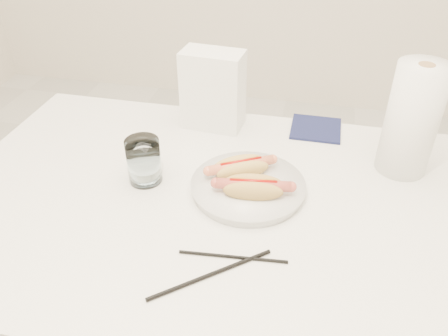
% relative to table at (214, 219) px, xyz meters
% --- Properties ---
extents(table, '(1.20, 0.80, 0.75)m').
position_rel_table_xyz_m(table, '(0.00, 0.00, 0.00)').
color(table, white).
rests_on(table, ground).
extents(plate, '(0.32, 0.32, 0.02)m').
position_rel_table_xyz_m(plate, '(0.07, 0.04, 0.07)').
color(plate, silver).
rests_on(plate, table).
extents(hotdog_left, '(0.14, 0.11, 0.04)m').
position_rel_table_xyz_m(hotdog_left, '(0.05, 0.07, 0.10)').
color(hotdog_left, tan).
rests_on(hotdog_left, plate).
extents(hotdog_right, '(0.16, 0.08, 0.04)m').
position_rel_table_xyz_m(hotdog_right, '(0.09, 0.01, 0.10)').
color(hotdog_right, tan).
rests_on(hotdog_right, plate).
extents(water_glass, '(0.08, 0.08, 0.11)m').
position_rel_table_xyz_m(water_glass, '(-0.17, 0.03, 0.11)').
color(water_glass, silver).
rests_on(water_glass, table).
extents(chopstick_near, '(0.19, 0.16, 0.01)m').
position_rel_table_xyz_m(chopstick_near, '(0.05, -0.21, 0.06)').
color(chopstick_near, black).
rests_on(chopstick_near, table).
extents(chopstick_far, '(0.20, 0.02, 0.01)m').
position_rel_table_xyz_m(chopstick_far, '(0.08, -0.16, 0.06)').
color(chopstick_far, black).
rests_on(chopstick_far, table).
extents(napkin_box, '(0.17, 0.10, 0.21)m').
position_rel_table_xyz_m(napkin_box, '(-0.08, 0.31, 0.16)').
color(napkin_box, white).
rests_on(napkin_box, table).
extents(navy_napkin, '(0.13, 0.13, 0.01)m').
position_rel_table_xyz_m(navy_napkin, '(0.20, 0.35, 0.06)').
color(navy_napkin, '#13183D').
rests_on(navy_napkin, table).
extents(paper_towel_roll, '(0.13, 0.13, 0.26)m').
position_rel_table_xyz_m(paper_towel_roll, '(0.41, 0.21, 0.19)').
color(paper_towel_roll, white).
rests_on(paper_towel_roll, table).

